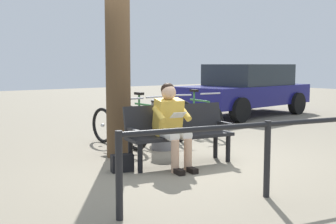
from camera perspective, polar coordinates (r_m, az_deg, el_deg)
name	(u,v)px	position (r m, az deg, el deg)	size (l,w,h in m)	color
ground_plane	(195,163)	(6.55, 3.53, -6.63)	(40.00, 40.00, 0.00)	gray
bench	(178,130)	(6.38, 1.32, -2.33)	(1.66, 0.76, 0.87)	black
person_reading	(171,121)	(6.12, 0.45, -1.20)	(0.54, 0.81, 1.20)	gold
handbag	(122,163)	(6.00, -6.03, -6.67)	(0.30, 0.14, 0.24)	black
tree_trunk	(117,27)	(6.88, -6.64, 11.02)	(0.39, 0.39, 4.07)	#4C3823
litter_bin	(162,125)	(7.46, -0.74, -1.68)	(0.40, 0.40, 0.86)	slate
bicycle_blue	(199,117)	(9.17, 4.05, -0.67)	(0.48, 1.67, 0.94)	black
bicycle_purple	(173,120)	(8.72, 0.73, -1.00)	(0.75, 1.56, 0.94)	black
bicycle_orange	(145,123)	(8.21, -3.09, -1.47)	(0.48, 1.68, 0.94)	black
bicycle_silver	(118,127)	(7.79, -6.52, -1.91)	(0.48, 1.68, 0.94)	black
railing_fence	(268,143)	(4.88, 12.92, -4.00)	(3.39, 0.83, 0.85)	black
parked_car	(246,88)	(12.79, 10.17, 3.06)	(4.35, 2.32, 1.47)	navy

